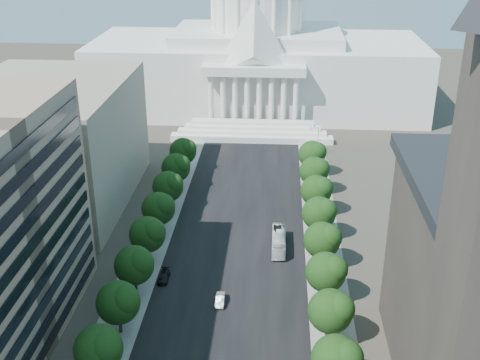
# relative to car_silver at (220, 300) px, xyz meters

# --- Properties ---
(road_asphalt) EXTENTS (30.00, 260.00, 0.01)m
(road_asphalt) POSITION_rel_car_silver_xyz_m (1.50, 32.39, -0.76)
(road_asphalt) COLOR black
(road_asphalt) RESTS_ON ground
(sidewalk_left) EXTENTS (8.00, 260.00, 0.02)m
(sidewalk_left) POSITION_rel_car_silver_xyz_m (-17.50, 32.39, -0.76)
(sidewalk_left) COLOR gray
(sidewalk_left) RESTS_ON ground
(sidewalk_right) EXTENTS (8.00, 260.00, 0.02)m
(sidewalk_right) POSITION_rel_car_silver_xyz_m (20.50, 32.39, -0.76)
(sidewalk_right) COLOR gray
(sidewalk_right) RESTS_ON ground
(capitol) EXTENTS (120.00, 56.00, 73.00)m
(capitol) POSITION_rel_car_silver_xyz_m (1.50, 127.29, 19.25)
(capitol) COLOR white
(capitol) RESTS_ON ground
(office_block_left_far) EXTENTS (38.00, 52.00, 30.00)m
(office_block_left_far) POSITION_rel_car_silver_xyz_m (-46.50, 42.39, 14.24)
(office_block_left_far) COLOR gray
(office_block_left_far) RESTS_ON ground
(tree_l_c) EXTENTS (7.79, 7.60, 9.97)m
(tree_l_c) POSITION_rel_car_silver_xyz_m (-16.16, -21.80, 5.69)
(tree_l_c) COLOR #33261C
(tree_l_c) RESTS_ON ground
(tree_l_d) EXTENTS (7.79, 7.60, 9.97)m
(tree_l_d) POSITION_rel_car_silver_xyz_m (-16.16, -9.80, 5.69)
(tree_l_d) COLOR #33261C
(tree_l_d) RESTS_ON ground
(tree_l_e) EXTENTS (7.79, 7.60, 9.97)m
(tree_l_e) POSITION_rel_car_silver_xyz_m (-16.16, 2.20, 5.69)
(tree_l_e) COLOR #33261C
(tree_l_e) RESTS_ON ground
(tree_l_f) EXTENTS (7.79, 7.60, 9.97)m
(tree_l_f) POSITION_rel_car_silver_xyz_m (-16.16, 14.20, 5.69)
(tree_l_f) COLOR #33261C
(tree_l_f) RESTS_ON ground
(tree_l_g) EXTENTS (7.79, 7.60, 9.97)m
(tree_l_g) POSITION_rel_car_silver_xyz_m (-16.16, 26.20, 5.69)
(tree_l_g) COLOR #33261C
(tree_l_g) RESTS_ON ground
(tree_l_h) EXTENTS (7.79, 7.60, 9.97)m
(tree_l_h) POSITION_rel_car_silver_xyz_m (-16.16, 38.20, 5.69)
(tree_l_h) COLOR #33261C
(tree_l_h) RESTS_ON ground
(tree_l_i) EXTENTS (7.79, 7.60, 9.97)m
(tree_l_i) POSITION_rel_car_silver_xyz_m (-16.16, 50.20, 5.69)
(tree_l_i) COLOR #33261C
(tree_l_i) RESTS_ON ground
(tree_l_j) EXTENTS (7.79, 7.60, 9.97)m
(tree_l_j) POSITION_rel_car_silver_xyz_m (-16.16, 62.20, 5.69)
(tree_l_j) COLOR #33261C
(tree_l_j) RESTS_ON ground
(tree_r_c) EXTENTS (7.79, 7.60, 9.97)m
(tree_r_c) POSITION_rel_car_silver_xyz_m (19.84, -21.80, 5.69)
(tree_r_c) COLOR #33261C
(tree_r_c) RESTS_ON ground
(tree_r_d) EXTENTS (7.79, 7.60, 9.97)m
(tree_r_d) POSITION_rel_car_silver_xyz_m (19.84, -9.80, 5.69)
(tree_r_d) COLOR #33261C
(tree_r_d) RESTS_ON ground
(tree_r_e) EXTENTS (7.79, 7.60, 9.97)m
(tree_r_e) POSITION_rel_car_silver_xyz_m (19.84, 2.20, 5.69)
(tree_r_e) COLOR #33261C
(tree_r_e) RESTS_ON ground
(tree_r_f) EXTENTS (7.79, 7.60, 9.97)m
(tree_r_f) POSITION_rel_car_silver_xyz_m (19.84, 14.20, 5.69)
(tree_r_f) COLOR #33261C
(tree_r_f) RESTS_ON ground
(tree_r_g) EXTENTS (7.79, 7.60, 9.97)m
(tree_r_g) POSITION_rel_car_silver_xyz_m (19.84, 26.20, 5.69)
(tree_r_g) COLOR #33261C
(tree_r_g) RESTS_ON ground
(tree_r_h) EXTENTS (7.79, 7.60, 9.97)m
(tree_r_h) POSITION_rel_car_silver_xyz_m (19.84, 38.20, 5.69)
(tree_r_h) COLOR #33261C
(tree_r_h) RESTS_ON ground
(tree_r_i) EXTENTS (7.79, 7.60, 9.97)m
(tree_r_i) POSITION_rel_car_silver_xyz_m (19.84, 50.20, 5.69)
(tree_r_i) COLOR #33261C
(tree_r_i) RESTS_ON ground
(tree_r_j) EXTENTS (7.79, 7.60, 9.97)m
(tree_r_j) POSITION_rel_car_silver_xyz_m (19.84, 62.20, 5.69)
(tree_r_j) COLOR #33261C
(tree_r_j) RESTS_ON ground
(streetlight_c) EXTENTS (2.61, 0.44, 9.00)m
(streetlight_c) POSITION_rel_car_silver_xyz_m (21.40, 2.39, 5.06)
(streetlight_c) COLOR gray
(streetlight_c) RESTS_ON ground
(streetlight_d) EXTENTS (2.61, 0.44, 9.00)m
(streetlight_d) POSITION_rel_car_silver_xyz_m (21.40, 27.39, 5.06)
(streetlight_d) COLOR gray
(streetlight_d) RESTS_ON ground
(streetlight_e) EXTENTS (2.61, 0.44, 9.00)m
(streetlight_e) POSITION_rel_car_silver_xyz_m (21.40, 52.39, 5.06)
(streetlight_e) COLOR gray
(streetlight_e) RESTS_ON ground
(streetlight_f) EXTENTS (2.61, 0.44, 9.00)m
(streetlight_f) POSITION_rel_car_silver_xyz_m (21.40, 77.39, 5.06)
(streetlight_f) COLOR gray
(streetlight_f) RESTS_ON ground
(car_silver) EXTENTS (1.68, 4.64, 1.52)m
(car_silver) POSITION_rel_car_silver_xyz_m (0.00, 0.00, 0.00)
(car_silver) COLOR #9D9EA4
(car_silver) RESTS_ON ground
(car_dark_b) EXTENTS (2.11, 5.10, 1.47)m
(car_dark_b) POSITION_rel_car_silver_xyz_m (-12.00, 7.15, -0.02)
(car_dark_b) COLOR black
(car_dark_b) RESTS_ON ground
(city_bus) EXTENTS (2.91, 12.22, 3.40)m
(city_bus) POSITION_rel_car_silver_xyz_m (10.76, 21.26, 0.94)
(city_bus) COLOR silver
(city_bus) RESTS_ON ground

